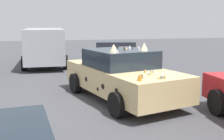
% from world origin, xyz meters
% --- Properties ---
extents(ground_plane, '(60.00, 60.00, 0.00)m').
position_xyz_m(ground_plane, '(0.00, 0.00, 0.00)').
color(ground_plane, '#47474C').
extents(art_car_decorated, '(4.78, 2.84, 1.71)m').
position_xyz_m(art_car_decorated, '(0.02, 0.00, 0.74)').
color(art_car_decorated, '#D8BC7F').
rests_on(art_car_decorated, ground).
extents(parked_van_row_back_center, '(5.25, 2.35, 1.98)m').
position_xyz_m(parked_van_row_back_center, '(7.56, 2.01, 1.12)').
color(parked_van_row_back_center, '#9EA3A8').
rests_on(parked_van_row_back_center, ground).
extents(parked_sedan_far_right, '(4.74, 2.77, 1.49)m').
position_xyz_m(parked_sedan_far_right, '(3.85, -0.89, 0.75)').
color(parked_sedan_far_right, red).
rests_on(parked_sedan_far_right, ground).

